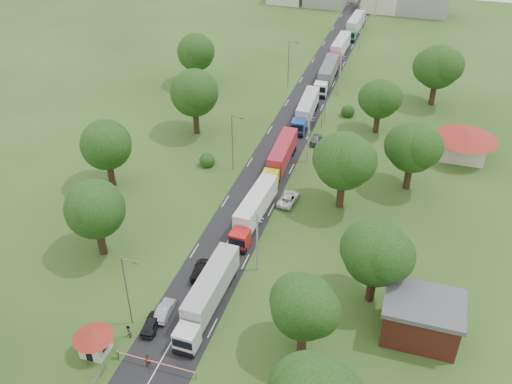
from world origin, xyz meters
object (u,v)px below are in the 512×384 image
at_px(truck_0, 208,294).
at_px(guard_booth, 94,339).
at_px(info_sign, 324,110).
at_px(boom_barrier, 144,360).
at_px(car_lane_front, 151,323).
at_px(pedestrian_near, 148,361).
at_px(car_lane_mid, 165,310).

bearing_deg(truck_0, guard_booth, -133.04).
bearing_deg(info_sign, boom_barrier, -96.24).
xyz_separation_m(info_sign, truck_0, (-3.14, -50.08, -0.79)).
distance_m(boom_barrier, truck_0, 10.57).
xyz_separation_m(car_lane_front, pedestrian_near, (2.04, -4.97, 0.08)).
xyz_separation_m(guard_booth, info_sign, (12.40, 60.00, 0.84)).
height_order(truck_0, car_lane_front, truck_0).
bearing_deg(guard_booth, car_lane_mid, 57.06).
height_order(boom_barrier, pedestrian_near, pedestrian_near).
distance_m(boom_barrier, info_sign, 60.39).
bearing_deg(car_lane_front, guard_booth, 42.57).
xyz_separation_m(truck_0, car_lane_front, (-5.06, -4.92, -1.51)).
bearing_deg(info_sign, car_lane_front, -98.48).
bearing_deg(car_lane_front, car_lane_mid, -110.82).
bearing_deg(car_lane_mid, info_sign, -102.43).
xyz_separation_m(info_sign, pedestrian_near, (-6.16, -59.97, -2.23)).
height_order(info_sign, car_lane_front, info_sign).
xyz_separation_m(truck_0, pedestrian_near, (-3.02, -9.89, -1.43)).
relative_size(boom_barrier, car_lane_mid, 2.24).
xyz_separation_m(boom_barrier, car_lane_mid, (-1.08, 7.34, -0.21)).
xyz_separation_m(boom_barrier, car_lane_front, (-1.64, 5.00, -0.20)).
distance_m(guard_booth, info_sign, 61.27).
relative_size(guard_booth, car_lane_mid, 1.07).
height_order(guard_booth, pedestrian_near, guard_booth).
bearing_deg(car_lane_front, boom_barrier, 100.77).
height_order(guard_booth, truck_0, truck_0).
bearing_deg(pedestrian_near, car_lane_mid, 70.51).
xyz_separation_m(guard_booth, pedestrian_near, (6.24, 0.03, -1.39)).
height_order(boom_barrier, guard_booth, guard_booth).
bearing_deg(car_lane_mid, car_lane_front, 72.42).
distance_m(info_sign, car_lane_front, 55.66).
relative_size(boom_barrier, pedestrian_near, 5.97).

